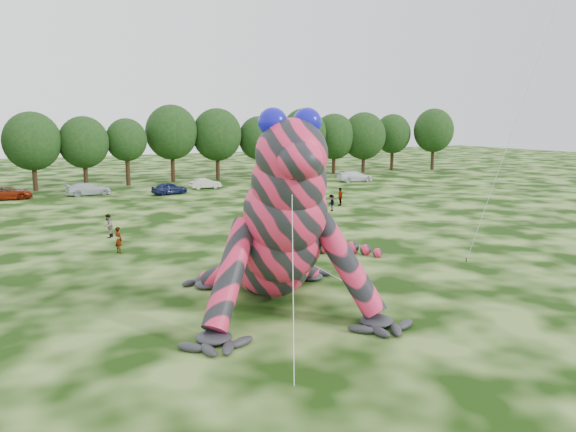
# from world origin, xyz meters

# --- Properties ---
(ground) EXTENTS (240.00, 240.00, 0.00)m
(ground) POSITION_xyz_m (0.00, 0.00, 0.00)
(ground) COLOR #16330A
(ground) RESTS_ON ground
(inflatable_gecko) EXTENTS (18.82, 21.03, 9.11)m
(inflatable_gecko) POSITION_xyz_m (-2.37, 7.64, 4.56)
(inflatable_gecko) COLOR #DF254F
(inflatable_gecko) RESTS_ON ground
(tree_7) EXTENTS (6.68, 6.01, 9.48)m
(tree_7) POSITION_xyz_m (-10.08, 56.80, 4.74)
(tree_7) COLOR black
(tree_7) RESTS_ON ground
(tree_8) EXTENTS (6.14, 5.53, 8.94)m
(tree_8) POSITION_xyz_m (-4.22, 56.99, 4.47)
(tree_8) COLOR black
(tree_8) RESTS_ON ground
(tree_9) EXTENTS (5.27, 4.74, 8.68)m
(tree_9) POSITION_xyz_m (1.06, 57.35, 4.34)
(tree_9) COLOR black
(tree_9) RESTS_ON ground
(tree_10) EXTENTS (7.09, 6.38, 10.50)m
(tree_10) POSITION_xyz_m (7.40, 58.58, 5.25)
(tree_10) COLOR black
(tree_10) RESTS_ON ground
(tree_11) EXTENTS (7.01, 6.31, 10.07)m
(tree_11) POSITION_xyz_m (13.79, 58.20, 5.03)
(tree_11) COLOR black
(tree_11) RESTS_ON ground
(tree_12) EXTENTS (5.99, 5.39, 8.97)m
(tree_12) POSITION_xyz_m (20.01, 57.74, 4.49)
(tree_12) COLOR black
(tree_12) RESTS_ON ground
(tree_13) EXTENTS (6.83, 6.15, 10.13)m
(tree_13) POSITION_xyz_m (27.13, 57.13, 5.06)
(tree_13) COLOR black
(tree_13) RESTS_ON ground
(tree_14) EXTENTS (6.82, 6.14, 9.40)m
(tree_14) POSITION_xyz_m (33.46, 58.72, 4.70)
(tree_14) COLOR black
(tree_14) RESTS_ON ground
(tree_15) EXTENTS (7.17, 6.45, 9.63)m
(tree_15) POSITION_xyz_m (38.47, 57.77, 4.82)
(tree_15) COLOR black
(tree_15) RESTS_ON ground
(tree_16) EXTENTS (6.26, 5.63, 9.37)m
(tree_16) POSITION_xyz_m (45.45, 59.37, 4.69)
(tree_16) COLOR black
(tree_16) RESTS_ON ground
(tree_17) EXTENTS (6.98, 6.28, 10.30)m
(tree_17) POSITION_xyz_m (51.95, 56.66, 5.15)
(tree_17) COLOR black
(tree_17) RESTS_ON ground
(car_2) EXTENTS (5.37, 2.77, 1.45)m
(car_2) POSITION_xyz_m (-13.29, 49.99, 0.72)
(car_2) COLOR maroon
(car_2) RESTS_ON ground
(car_3) EXTENTS (5.06, 2.38, 1.43)m
(car_3) POSITION_xyz_m (-4.97, 49.65, 0.71)
(car_3) COLOR silver
(car_3) RESTS_ON ground
(car_4) EXTENTS (4.29, 2.32, 1.39)m
(car_4) POSITION_xyz_m (3.45, 46.29, 0.69)
(car_4) COLOR #141C45
(car_4) RESTS_ON ground
(car_5) EXTENTS (3.89, 1.50, 1.26)m
(car_5) POSITION_xyz_m (8.88, 49.48, 0.63)
(car_5) COLOR silver
(car_5) RESTS_ON ground
(car_6) EXTENTS (4.76, 2.29, 1.31)m
(car_6) POSITION_xyz_m (20.62, 49.59, 0.65)
(car_6) COLOR black
(car_6) RESTS_ON ground
(car_7) EXTENTS (5.27, 2.60, 1.47)m
(car_7) POSITION_xyz_m (29.79, 47.40, 0.74)
(car_7) COLOR white
(car_7) RESTS_ON ground
(spectator_1) EXTENTS (1.01, 1.07, 1.76)m
(spectator_1) POSITION_xyz_m (-7.11, 24.82, 0.88)
(spectator_1) COLOR gray
(spectator_1) RESTS_ON ground
(spectator_2) EXTENTS (0.77, 1.11, 1.57)m
(spectator_2) POSITION_xyz_m (13.76, 27.53, 0.79)
(spectator_2) COLOR gray
(spectator_2) RESTS_ON ground
(spectator_3) EXTENTS (1.10, 0.98, 1.79)m
(spectator_3) POSITION_xyz_m (16.32, 30.01, 0.90)
(spectator_3) COLOR gray
(spectator_3) RESTS_ON ground
(spectator_0) EXTENTS (0.63, 0.75, 1.74)m
(spectator_0) POSITION_xyz_m (-7.35, 19.60, 0.87)
(spectator_0) COLOR gray
(spectator_0) RESTS_ON ground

